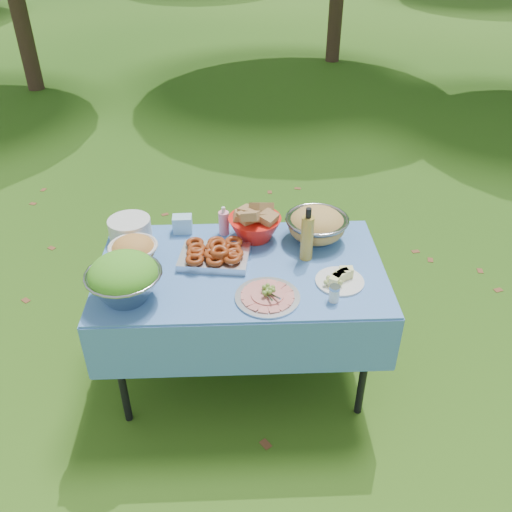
{
  "coord_description": "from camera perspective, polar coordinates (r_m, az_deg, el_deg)",
  "views": [
    {
      "loc": [
        -0.01,
        -2.26,
        2.37
      ],
      "look_at": [
        0.08,
        0.0,
        0.82
      ],
      "focal_mm": 38.0,
      "sensor_mm": 36.0,
      "label": 1
    }
  ],
  "objects": [
    {
      "name": "charcuterie_platter",
      "position": [
        2.55,
        1.22,
        -3.83
      ],
      "size": [
        0.31,
        0.31,
        0.07
      ],
      "primitive_type": "cylinder",
      "rotation": [
        0.0,
        0.0,
        -0.01
      ],
      "color": "#B5B6BC",
      "rests_on": "picnic_table"
    },
    {
      "name": "wipes_box",
      "position": [
        3.06,
        -7.74,
        3.35
      ],
      "size": [
        0.11,
        0.08,
        0.1
      ],
      "primitive_type": "cube",
      "rotation": [
        0.0,
        0.0,
        0.02
      ],
      "color": "#9BD1F0",
      "rests_on": "picnic_table"
    },
    {
      "name": "ground",
      "position": [
        3.28,
        -1.38,
        -12.01
      ],
      "size": [
        80.0,
        80.0,
        0.0
      ],
      "primitive_type": "plane",
      "color": "#0F3309",
      "rests_on": "ground"
    },
    {
      "name": "picnic_table",
      "position": [
        3.01,
        -1.48,
        -7.01
      ],
      "size": [
        1.46,
        0.86,
        0.76
      ],
      "primitive_type": "cube",
      "color": "#81BDF9",
      "rests_on": "ground"
    },
    {
      "name": "salad_bowl",
      "position": [
        2.57,
        -13.74,
        -2.29
      ],
      "size": [
        0.46,
        0.46,
        0.23
      ],
      "primitive_type": null,
      "rotation": [
        0.0,
        0.0,
        -0.38
      ],
      "color": "#95979C",
      "rests_on": "picnic_table"
    },
    {
      "name": "fried_tray",
      "position": [
        2.8,
        -4.42,
        0.21
      ],
      "size": [
        0.38,
        0.29,
        0.08
      ],
      "primitive_type": "cube",
      "rotation": [
        0.0,
        0.0,
        -0.14
      ],
      "color": "silver",
      "rests_on": "picnic_table"
    },
    {
      "name": "sanitizer_bottle",
      "position": [
        3.0,
        -3.41,
        3.76
      ],
      "size": [
        0.06,
        0.06,
        0.17
      ],
      "primitive_type": "cylinder",
      "rotation": [
        0.0,
        0.0,
        0.1
      ],
      "color": "pink",
      "rests_on": "picnic_table"
    },
    {
      "name": "oil_bottle",
      "position": [
        2.77,
        5.42,
        2.33
      ],
      "size": [
        0.08,
        0.08,
        0.3
      ],
      "primitive_type": "cylinder",
      "rotation": [
        0.0,
        0.0,
        0.24
      ],
      "color": "#B39236",
      "rests_on": "picnic_table"
    },
    {
      "name": "pasta_bowl_steel",
      "position": [
        2.96,
        6.41,
        3.32
      ],
      "size": [
        0.36,
        0.36,
        0.18
      ],
      "primitive_type": null,
      "rotation": [
        0.0,
        0.0,
        0.06
      ],
      "color": "#95979C",
      "rests_on": "picnic_table"
    },
    {
      "name": "plate_stack",
      "position": [
        3.05,
        -13.13,
        2.83
      ],
      "size": [
        0.3,
        0.3,
        0.11
      ],
      "primitive_type": "cylinder",
      "rotation": [
        0.0,
        0.0,
        0.34
      ],
      "color": "silver",
      "rests_on": "picnic_table"
    },
    {
      "name": "cheese_plate",
      "position": [
        2.68,
        8.84,
        -2.18
      ],
      "size": [
        0.32,
        0.32,
        0.07
      ],
      "primitive_type": "cylinder",
      "rotation": [
        0.0,
        0.0,
        0.42
      ],
      "color": "silver",
      "rests_on": "picnic_table"
    },
    {
      "name": "shaker",
      "position": [
        2.55,
        8.24,
        -3.93
      ],
      "size": [
        0.06,
        0.06,
        0.08
      ],
      "primitive_type": "cylinder",
      "rotation": [
        0.0,
        0.0,
        0.24
      ],
      "color": "silver",
      "rests_on": "picnic_table"
    },
    {
      "name": "bread_bowl",
      "position": [
        2.95,
        -0.13,
        3.55
      ],
      "size": [
        0.35,
        0.35,
        0.19
      ],
      "primitive_type": null,
      "rotation": [
        0.0,
        0.0,
        0.23
      ],
      "color": "red",
      "rests_on": "picnic_table"
    },
    {
      "name": "pasta_bowl_white",
      "position": [
        2.85,
        -12.79,
        0.67
      ],
      "size": [
        0.25,
        0.25,
        0.14
      ],
      "primitive_type": null,
      "rotation": [
        0.0,
        0.0,
        -0.01
      ],
      "color": "silver",
      "rests_on": "picnic_table"
    }
  ]
}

